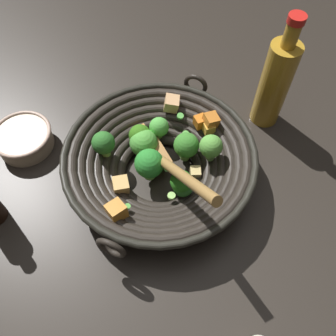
% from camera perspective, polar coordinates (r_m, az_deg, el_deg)
% --- Properties ---
extents(ground_plane, '(4.00, 4.00, 0.00)m').
position_cam_1_polar(ground_plane, '(0.74, -1.25, -1.31)').
color(ground_plane, '#28231E').
extents(wok, '(0.37, 0.39, 0.21)m').
position_cam_1_polar(wok, '(0.70, -1.33, 1.14)').
color(wok, black).
rests_on(wok, ground).
extents(cooking_oil_bottle, '(0.06, 0.06, 0.26)m').
position_cam_1_polar(cooking_oil_bottle, '(0.79, 16.66, 12.89)').
color(cooking_oil_bottle, '#AD7F23').
rests_on(cooking_oil_bottle, ground).
extents(prep_bowl, '(0.13, 0.13, 0.04)m').
position_cam_1_polar(prep_bowl, '(0.83, -21.98, 4.37)').
color(prep_bowl, tan).
rests_on(prep_bowl, ground).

